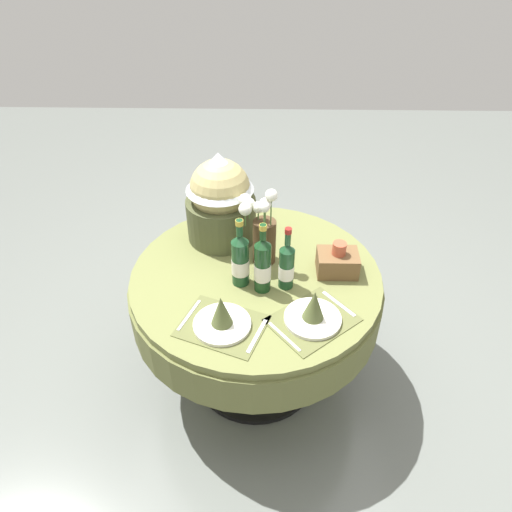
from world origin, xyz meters
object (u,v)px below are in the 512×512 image
at_px(place_setting_right, 313,312).
at_px(flower_vase, 262,230).
at_px(dining_table, 256,296).
at_px(gift_tub_back_left, 220,195).
at_px(place_setting_left, 222,318).
at_px(woven_basket_side_right, 337,262).
at_px(wine_bottle_left, 240,260).
at_px(wine_bottle_centre, 263,265).
at_px(wine_bottle_right, 287,265).

relative_size(place_setting_right, flower_vase, 1.05).
distance_m(dining_table, gift_tub_back_left, 0.52).
distance_m(place_setting_left, woven_basket_side_right, 0.63).
height_order(wine_bottle_left, wine_bottle_centre, wine_bottle_centre).
relative_size(dining_table, flower_vase, 2.94).
height_order(dining_table, wine_bottle_centre, wine_bottle_centre).
height_order(flower_vase, wine_bottle_centre, flower_vase).
relative_size(dining_table, gift_tub_back_left, 2.55).
height_order(place_setting_right, gift_tub_back_left, gift_tub_back_left).
xyz_separation_m(flower_vase, wine_bottle_left, (-0.09, -0.16, -0.05)).
bearing_deg(wine_bottle_centre, flower_vase, 91.83).
bearing_deg(wine_bottle_left, flower_vase, 60.36).
bearing_deg(woven_basket_side_right, place_setting_left, -144.58).
bearing_deg(wine_bottle_centre, wine_bottle_right, 12.32).
xyz_separation_m(dining_table, woven_basket_side_right, (0.38, 0.02, 0.21)).
distance_m(wine_bottle_right, woven_basket_side_right, 0.27).
xyz_separation_m(wine_bottle_right, woven_basket_side_right, (0.24, 0.11, -0.06)).
xyz_separation_m(gift_tub_back_left, woven_basket_side_right, (0.56, -0.28, -0.19)).
bearing_deg(place_setting_right, place_setting_left, -173.82).
relative_size(wine_bottle_left, wine_bottle_right, 1.08).
distance_m(wine_bottle_centre, woven_basket_side_right, 0.38).
relative_size(dining_table, woven_basket_side_right, 6.36).
distance_m(wine_bottle_centre, wine_bottle_right, 0.11).
relative_size(place_setting_right, wine_bottle_centre, 1.23).
bearing_deg(wine_bottle_left, place_setting_left, -103.02).
xyz_separation_m(flower_vase, gift_tub_back_left, (-0.21, 0.20, 0.07)).
relative_size(place_setting_right, gift_tub_back_left, 0.91).
height_order(gift_tub_back_left, woven_basket_side_right, gift_tub_back_left).
height_order(wine_bottle_left, wine_bottle_right, wine_bottle_left).
bearing_deg(dining_table, wine_bottle_left, -136.39).
bearing_deg(place_setting_right, gift_tub_back_left, 125.34).
bearing_deg(place_setting_right, wine_bottle_centre, 137.47).
bearing_deg(place_setting_right, dining_table, 129.01).
height_order(place_setting_right, woven_basket_side_right, woven_basket_side_right).
distance_m(place_setting_left, wine_bottle_right, 0.38).
relative_size(place_setting_left, place_setting_right, 0.96).
distance_m(place_setting_right, wine_bottle_left, 0.40).
distance_m(place_setting_right, gift_tub_back_left, 0.76).
bearing_deg(place_setting_left, gift_tub_back_left, 94.39).
distance_m(dining_table, place_setting_right, 0.43).
relative_size(flower_vase, gift_tub_back_left, 0.87).
bearing_deg(gift_tub_back_left, woven_basket_side_right, -26.21).
bearing_deg(flower_vase, gift_tub_back_left, 135.92).
bearing_deg(wine_bottle_right, wine_bottle_centre, -167.68).
height_order(flower_vase, gift_tub_back_left, gift_tub_back_left).
xyz_separation_m(flower_vase, woven_basket_side_right, (0.35, -0.08, -0.12)).
bearing_deg(wine_bottle_centre, place_setting_left, -124.74).
xyz_separation_m(dining_table, flower_vase, (0.03, 0.10, 0.33)).
relative_size(wine_bottle_left, woven_basket_side_right, 1.81).
xyz_separation_m(place_setting_left, woven_basket_side_right, (0.51, 0.36, 0.01)).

